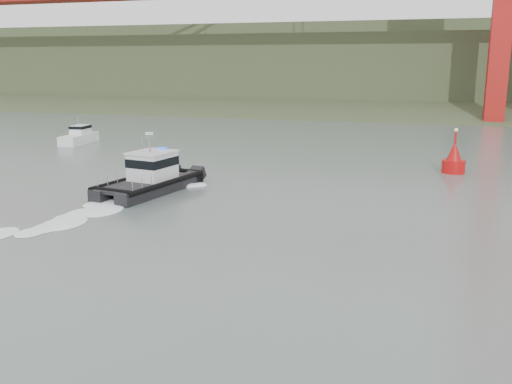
# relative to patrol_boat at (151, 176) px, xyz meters

# --- Properties ---
(ground) EXTENTS (400.00, 400.00, 0.00)m
(ground) POSITION_rel_patrol_boat_xyz_m (11.33, -15.34, -1.17)
(ground) COLOR slate
(ground) RESTS_ON ground
(headlands) EXTENTS (500.00, 105.36, 27.12)m
(headlands) POSITION_rel_patrol_boat_xyz_m (11.33, 110.16, 5.88)
(headlands) COLOR #2F3E23
(headlands) RESTS_ON ground
(patrol_boat) EXTENTS (5.09, 10.08, 4.67)m
(patrol_boat) POSITION_rel_patrol_boat_xyz_m (0.00, 0.00, 0.00)
(patrol_boat) COLOR black
(patrol_boat) RESTS_ON ground
(motorboat) EXTENTS (2.53, 6.32, 3.40)m
(motorboat) POSITION_rel_patrol_boat_xyz_m (-20.55, 21.03, -0.32)
(motorboat) COLOR silver
(motorboat) RESTS_ON ground
(nav_buoy) EXTENTS (2.03, 2.03, 4.22)m
(nav_buoy) POSITION_rel_patrol_boat_xyz_m (22.26, 14.72, -0.06)
(nav_buoy) COLOR #AC0B0C
(nav_buoy) RESTS_ON ground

